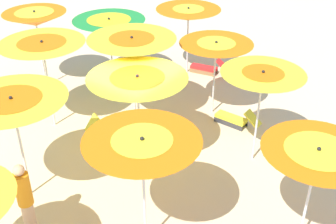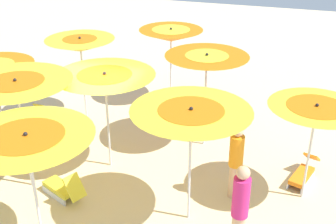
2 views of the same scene
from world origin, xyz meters
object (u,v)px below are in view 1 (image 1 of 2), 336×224
object	(u,v)px
beach_umbrella_6	(138,85)
beachgoer_1	(25,199)
beach_umbrella_5	(132,46)
lounger_2	(207,68)
beach_umbrella_0	(35,19)
beach_umbrella_7	(142,148)
beach_umbrella_10	(262,80)
beach_umbrella_1	(43,50)
beach_umbrella_2	(12,106)
beach_umbrella_11	(317,159)
beach_umbrella_8	(188,14)
beach_umbrella_9	(216,49)
lounger_1	(109,128)
lounger_0	(235,119)
beach_umbrella_4	(109,24)

from	to	relation	value
beach_umbrella_6	beachgoer_1	world-z (taller)	beach_umbrella_6
beach_umbrella_5	lounger_2	size ratio (longest dim) A/B	1.88
beach_umbrella_0	beach_umbrella_7	world-z (taller)	beach_umbrella_0
beach_umbrella_6	beach_umbrella_10	distance (m)	2.78
beach_umbrella_6	beach_umbrella_0	bearing A→B (deg)	-104.96
beach_umbrella_1	beach_umbrella_7	size ratio (longest dim) A/B	1.01
beach_umbrella_6	beach_umbrella_2	bearing A→B (deg)	-29.13
beach_umbrella_10	beach_umbrella_11	size ratio (longest dim) A/B	1.04
beach_umbrella_2	lounger_2	xyz separation A→B (m)	(-7.55, -0.02, -2.06)
beach_umbrella_6	beach_umbrella_8	size ratio (longest dim) A/B	1.05
beach_umbrella_0	beach_umbrella_11	size ratio (longest dim) A/B	1.08
beach_umbrella_9	lounger_1	world-z (taller)	beach_umbrella_9
beach_umbrella_0	beach_umbrella_9	distance (m)	5.58
beach_umbrella_9	beach_umbrella_10	distance (m)	2.41
beach_umbrella_10	lounger_0	bearing A→B (deg)	-135.04
beach_umbrella_5	lounger_1	bearing A→B (deg)	-10.61
beach_umbrella_6	beach_umbrella_9	size ratio (longest dim) A/B	1.08
beach_umbrella_11	beach_umbrella_2	bearing A→B (deg)	-68.96
beach_umbrella_10	lounger_0	world-z (taller)	beach_umbrella_10
beach_umbrella_8	lounger_0	xyz separation A→B (m)	(2.07, 2.99, -1.85)
beach_umbrella_7	lounger_2	xyz separation A→B (m)	(-7.14, -2.98, -2.07)
beach_umbrella_0	beach_umbrella_7	size ratio (longest dim) A/B	1.01
beach_umbrella_10	lounger_2	world-z (taller)	beach_umbrella_10
beach_umbrella_1	beach_umbrella_9	distance (m)	4.54
beach_umbrella_9	lounger_1	distance (m)	3.60
beach_umbrella_1	beachgoer_1	bearing A→B (deg)	42.59
beach_umbrella_4	beach_umbrella_5	distance (m)	2.70
beach_umbrella_0	lounger_1	distance (m)	4.29
beach_umbrella_7	lounger_1	xyz separation A→B (m)	(-2.35, -3.13, -2.05)
beach_umbrella_2	beach_umbrella_8	distance (m)	7.28
beach_umbrella_2	beach_umbrella_7	world-z (taller)	beach_umbrella_7
lounger_2	lounger_1	bearing A→B (deg)	76.99
beach_umbrella_1	beach_umbrella_8	xyz separation A→B (m)	(-5.02, 1.10, -0.21)
beach_umbrella_9	beach_umbrella_10	xyz separation A→B (m)	(1.35, 1.98, 0.20)
beach_umbrella_6	lounger_2	distance (m)	5.74
beach_umbrella_4	beach_umbrella_9	bearing A→B (deg)	93.89
beach_umbrella_8	lounger_2	xyz separation A→B (m)	(-0.30, 0.63, -1.85)
beach_umbrella_4	lounger_1	distance (m)	3.62
lounger_1	beachgoer_1	world-z (taller)	beachgoer_1
beach_umbrella_9	beach_umbrella_5	bearing A→B (deg)	-39.74
beach_umbrella_6	beach_umbrella_1	bearing A→B (deg)	-88.47
beach_umbrella_1	beach_umbrella_6	world-z (taller)	beach_umbrella_1
beach_umbrella_9	beach_umbrella_8	bearing A→B (deg)	-130.77
beach_umbrella_7	beach_umbrella_6	bearing A→B (deg)	-138.63
beach_umbrella_4	beach_umbrella_11	world-z (taller)	beach_umbrella_11
beach_umbrella_1	beach_umbrella_4	size ratio (longest dim) A/B	1.12
beach_umbrella_1	lounger_2	xyz separation A→B (m)	(-5.32, 1.74, -2.05)
beach_umbrella_6	lounger_1	world-z (taller)	beach_umbrella_6
beach_umbrella_5	beach_umbrella_7	world-z (taller)	beach_umbrella_5
beach_umbrella_11	lounger_0	bearing A→B (deg)	-135.35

